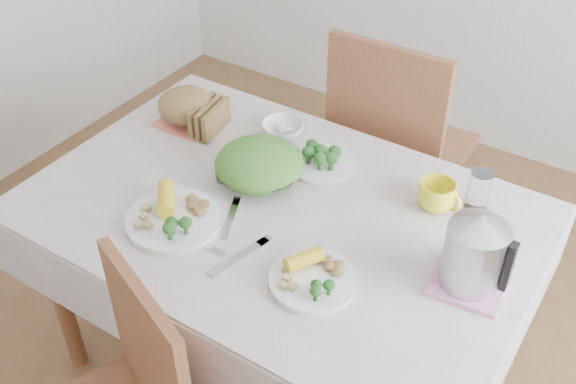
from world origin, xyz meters
The scene contains 18 objects.
floor centered at (0.00, 0.00, 0.00)m, with size 3.60×3.60×0.00m, color brown.
dining_table centered at (0.00, 0.00, 0.38)m, with size 1.40×0.90×0.75m, color brown.
tablecloth centered at (0.00, 0.00, 0.76)m, with size 1.50×1.00×0.01m, color beige.
chair_far centered at (0.04, 0.82, 0.47)m, with size 0.48×0.48×1.05m, color brown.
salad_bowl centered at (-0.13, 0.08, 0.79)m, with size 0.26×0.26×0.06m, color white.
dinner_plate_left centered at (-0.22, -0.22, 0.77)m, with size 0.28×0.28×0.02m, color white.
dinner_plate_right centered at (0.25, -0.21, 0.77)m, with size 0.24×0.24×0.02m, color white.
broccoli_plate centered at (0.00, 0.25, 0.77)m, with size 0.22×0.22×0.02m, color beige.
napkin centered at (-0.54, 0.23, 0.76)m, with size 0.19×0.19×0.00m, color #F8785B.
bread_loaf centered at (-0.54, 0.23, 0.82)m, with size 0.20×0.19×0.12m, color brown.
fruit_bowl centered at (-0.21, 0.34, 0.78)m, with size 0.15×0.15×0.05m, color white.
yellow_mug centered at (0.39, 0.26, 0.81)m, with size 0.12×0.12×0.09m, color yellow.
glass_tumbler centered at (0.49, 0.32, 0.83)m, with size 0.07×0.07×0.13m, color white.
pink_tray centered at (0.59, 0.01, 0.77)m, with size 0.19×0.19×0.01m, color pink.
electric_kettle centered at (0.59, 0.01, 0.88)m, with size 0.16×0.16×0.22m, color #B2B5BA.
fork_left centered at (-0.09, -0.12, 0.76)m, with size 0.02×0.19×0.00m, color silver.
fork_right centered at (0.02, -0.24, 0.76)m, with size 0.02×0.21×0.00m, color silver.
knife centered at (-0.10, -0.25, 0.76)m, with size 0.02×0.17×0.00m, color silver.
Camera 1 is at (0.86, -1.28, 2.06)m, focal length 42.00 mm.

